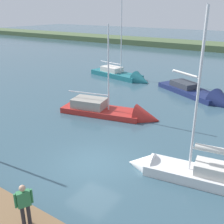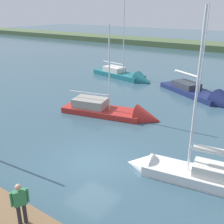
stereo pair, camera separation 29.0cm
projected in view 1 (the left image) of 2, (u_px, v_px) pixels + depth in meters
The scene contains 6 objects.
ground_plane at pixel (93, 163), 15.13m from camera, with size 200.00×200.00×0.00m, color #385666.
sailboat_far_left at pixel (187, 173), 13.74m from camera, with size 6.91×2.55×8.84m.
sailboat_near_dock at pixel (204, 97), 25.79m from camera, with size 9.05×6.43×9.58m.
sailboat_behind_pier at pixel (117, 114), 21.63m from camera, with size 8.26×3.84×7.98m.
sailboat_outer_mooring at pixel (124, 77), 33.01m from camera, with size 8.71×3.61×10.81m.
person_on_dock at pixel (24, 203), 9.46m from camera, with size 0.40×0.58×1.67m.
Camera 1 is at (-8.20, 10.28, 8.06)m, focal length 43.74 mm.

